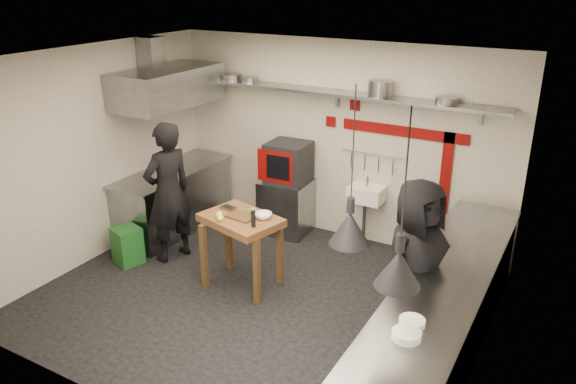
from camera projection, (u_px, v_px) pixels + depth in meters
The scene contains 47 objects.
floor at pixel (259, 298), 6.68m from camera, with size 5.00×5.00×0.00m, color black.
ceiling at pixel (254, 60), 5.65m from camera, with size 5.00×5.00×0.00m, color beige.
wall_back at pixel (337, 142), 7.86m from camera, with size 5.00×0.04×2.80m, color beige.
wall_front at pixel (115, 272), 4.46m from camera, with size 5.00×0.04×2.80m, color beige.
wall_left at pixel (95, 155), 7.31m from camera, with size 0.04×4.20×2.80m, color beige.
wall_right at pixel (493, 239), 5.02m from camera, with size 0.04×4.20×2.80m, color beige.
red_band_horiz at pixel (404, 131), 7.31m from camera, with size 1.70×0.02×0.14m, color #6A0706.
red_band_vert at pixel (446, 174), 7.21m from camera, with size 0.14×0.02×1.10m, color #6A0706.
red_tile_a at pixel (355, 105), 7.53m from camera, with size 0.14×0.02×0.14m, color #6A0706.
red_tile_b at pixel (331, 121), 7.79m from camera, with size 0.14×0.02×0.14m, color #6A0706.
back_shelf at pixel (333, 93), 7.45m from camera, with size 4.60×0.34×0.04m, color slate.
shelf_bracket_left at pixel (223, 85), 8.48m from camera, with size 0.04×0.06×0.24m, color slate.
shelf_bracket_mid at pixel (338, 98), 7.61m from camera, with size 0.04×0.06×0.24m, color slate.
shelf_bracket_right at pixel (482, 115), 6.74m from camera, with size 0.04×0.06×0.24m, color slate.
pan_far_left at pixel (232, 77), 8.18m from camera, with size 0.29×0.29×0.09m, color slate.
pan_mid_left at pixel (250, 80), 8.04m from camera, with size 0.23×0.23×0.07m, color slate.
stock_pot at pixel (380, 89), 7.11m from camera, with size 0.31×0.31×0.20m, color slate.
pan_right at pixel (447, 100), 6.74m from camera, with size 0.28×0.28×0.08m, color slate.
oven_stand at pixel (287, 206), 8.26m from camera, with size 0.68×0.62×0.80m, color slate.
combi_oven at pixel (288, 162), 7.98m from camera, with size 0.57×0.53×0.58m, color black.
oven_door at pixel (275, 167), 7.81m from camera, with size 0.55×0.03×0.46m, color #6A0706.
oven_glass at pixel (278, 167), 7.77m from camera, with size 0.36×0.02×0.34m, color black.
hand_sink at pixel (367, 194), 7.69m from camera, with size 0.46×0.34×0.22m, color white.
sink_tap at pixel (367, 182), 7.63m from camera, with size 0.03×0.03×0.14m, color slate.
sink_drain at pixel (364, 224), 7.82m from camera, with size 0.06×0.06×0.66m, color slate.
utensil_rail at pixel (373, 154), 7.61m from camera, with size 0.02×0.02×0.90m, color slate.
counter_right at pixel (443, 318), 5.53m from camera, with size 0.70×3.80×0.90m, color slate.
counter_right_top at pixel (448, 276), 5.36m from camera, with size 0.76×3.90×0.03m, color slate.
plate_stack at pixel (406, 335), 4.42m from camera, with size 0.23×0.23×0.07m, color white.
small_bowl_right at pixel (412, 322), 4.60m from camera, with size 0.22×0.22×0.05m, color white.
counter_left at pixel (174, 200), 8.35m from camera, with size 0.70×1.90×0.90m, color slate.
counter_left_top at pixel (172, 171), 8.17m from camera, with size 0.76×2.00×0.03m, color slate.
extractor_hood at pixel (168, 87), 7.70m from camera, with size 0.78×1.60×0.50m, color slate.
hood_duct at pixel (151, 56), 7.66m from camera, with size 0.28×0.28×0.50m, color slate.
green_bin at pixel (128, 245), 7.41m from camera, with size 0.32×0.32×0.50m, color #1A541F.
prep_table at pixel (242, 251), 6.81m from camera, with size 0.92×0.64×0.92m, color brown, non-canonical shape.
cutting_board at pixel (242, 216), 6.62m from camera, with size 0.33×0.23×0.03m, color brown.
pepper_mill at pixel (253, 219), 6.34m from camera, with size 0.05×0.05×0.20m, color black.
lemon_a at pixel (219, 215), 6.60m from camera, with size 0.08×0.08×0.08m, color #FFEF48.
lemon_b at pixel (220, 218), 6.52m from camera, with size 0.08×0.08×0.08m, color #FFEF48.
veg_ball at pixel (253, 211), 6.68m from camera, with size 0.09×0.09×0.09m, color olive.
steel_tray at pixel (228, 208), 6.85m from camera, with size 0.18×0.12×0.03m, color slate.
bowl at pixel (263, 216), 6.59m from camera, with size 0.21×0.21×0.06m, color white.
heat_lamp_near at pixel (352, 168), 4.72m from camera, with size 0.36×0.36×1.42m, color black, non-canonical shape.
heat_lamp_far at pixel (404, 201), 4.00m from camera, with size 0.35×0.35×1.39m, color black, non-canonical shape.
chef_left at pixel (168, 193), 7.29m from camera, with size 0.69×0.45×1.89m, color black.
chef_right at pixel (415, 265), 5.60m from camera, with size 0.88×0.57×1.80m, color black.
Camera 1 is at (3.12, -4.83, 3.64)m, focal length 35.00 mm.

